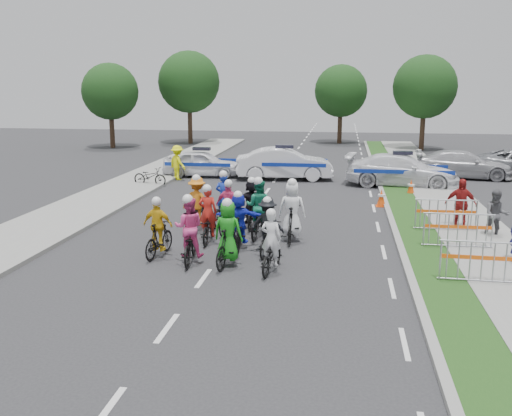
# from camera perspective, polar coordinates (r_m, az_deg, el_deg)

# --- Properties ---
(ground) EXTENTS (90.00, 90.00, 0.00)m
(ground) POSITION_cam_1_polar(r_m,az_deg,el_deg) (14.39, -5.28, -7.03)
(ground) COLOR #28282B
(ground) RESTS_ON ground
(curb_right) EXTENTS (0.20, 60.00, 0.12)m
(curb_right) POSITION_cam_1_polar(r_m,az_deg,el_deg) (18.84, 13.79, -2.48)
(curb_right) COLOR gray
(curb_right) RESTS_ON ground
(grass_strip) EXTENTS (1.20, 60.00, 0.11)m
(grass_strip) POSITION_cam_1_polar(r_m,az_deg,el_deg) (18.92, 15.90, -2.55)
(grass_strip) COLOR #1B4215
(grass_strip) RESTS_ON ground
(sidewalk_right) EXTENTS (2.40, 60.00, 0.13)m
(sidewalk_right) POSITION_cam_1_polar(r_m,az_deg,el_deg) (19.23, 21.23, -2.65)
(sidewalk_right) COLOR gray
(sidewalk_right) RESTS_ON ground
(sidewalk_left) EXTENTS (3.00, 60.00, 0.13)m
(sidewalk_left) POSITION_cam_1_polar(r_m,az_deg,el_deg) (21.19, -19.23, -1.17)
(sidewalk_left) COLOR gray
(sidewalk_left) RESTS_ON ground
(rider_0) EXTENTS (0.81, 1.72, 1.69)m
(rider_0) POSITION_cam_1_polar(r_m,az_deg,el_deg) (14.68, 1.53, -4.28)
(rider_0) COLOR black
(rider_0) RESTS_ON ground
(rider_1) EXTENTS (0.85, 1.82, 1.86)m
(rider_1) POSITION_cam_1_polar(r_m,az_deg,el_deg) (15.12, -2.80, -3.17)
(rider_1) COLOR black
(rider_1) RESTS_ON ground
(rider_2) EXTENTS (0.87, 1.93, 1.90)m
(rider_2) POSITION_cam_1_polar(r_m,az_deg,el_deg) (15.51, -6.68, -2.91)
(rider_2) COLOR black
(rider_2) RESTS_ON ground
(rider_3) EXTENTS (0.92, 1.70, 1.73)m
(rider_3) POSITION_cam_1_polar(r_m,az_deg,el_deg) (16.14, -9.72, -2.52)
(rider_3) COLOR black
(rider_3) RESTS_ON ground
(rider_4) EXTENTS (1.00, 1.72, 1.69)m
(rider_4) POSITION_cam_1_polar(r_m,az_deg,el_deg) (16.15, 1.16, -2.36)
(rider_4) COLOR black
(rider_4) RESTS_ON ground
(rider_5) EXTENTS (1.41, 1.69, 1.74)m
(rider_5) POSITION_cam_1_polar(r_m,az_deg,el_deg) (16.73, -1.75, -1.59)
(rider_5) COLOR black
(rider_5) RESTS_ON ground
(rider_6) EXTENTS (0.71, 1.80, 1.81)m
(rider_6) POSITION_cam_1_polar(r_m,az_deg,el_deg) (17.49, -4.79, -1.48)
(rider_6) COLOR black
(rider_6) RESTS_ON ground
(rider_7) EXTENTS (0.84, 1.89, 1.98)m
(rider_7) POSITION_cam_1_polar(r_m,az_deg,el_deg) (17.49, 3.61, -0.90)
(rider_7) COLOR black
(rider_7) RESTS_ON ground
(rider_8) EXTENTS (0.86, 1.95, 1.94)m
(rider_8) POSITION_cam_1_polar(r_m,az_deg,el_deg) (17.97, 0.26, -0.67)
(rider_8) COLOR black
(rider_8) RESTS_ON ground
(rider_9) EXTENTS (0.95, 1.76, 1.79)m
(rider_9) POSITION_cam_1_polar(r_m,az_deg,el_deg) (18.40, -2.69, -0.46)
(rider_9) COLOR black
(rider_9) RESTS_ON ground
(rider_10) EXTENTS (1.11, 1.91, 1.88)m
(rider_10) POSITION_cam_1_polar(r_m,az_deg,el_deg) (18.91, -5.87, -0.05)
(rider_10) COLOR black
(rider_10) RESTS_ON ground
(rider_11) EXTENTS (1.40, 1.67, 1.76)m
(rider_11) POSITION_cam_1_polar(r_m,az_deg,el_deg) (19.01, -0.40, 0.14)
(rider_11) COLOR black
(rider_11) RESTS_ON ground
(rider_12) EXTENTS (0.97, 1.94, 1.90)m
(rider_12) POSITION_cam_1_polar(r_m,az_deg,el_deg) (19.61, -3.20, 0.14)
(rider_12) COLOR black
(rider_12) RESTS_ON ground
(police_car_0) EXTENTS (4.12, 1.88, 1.37)m
(police_car_0) POSITION_cam_1_polar(r_m,az_deg,el_deg) (30.03, -5.44, 4.47)
(police_car_0) COLOR white
(police_car_0) RESTS_ON ground
(police_car_1) EXTENTS (5.02, 2.30, 1.60)m
(police_car_1) POSITION_cam_1_polar(r_m,az_deg,el_deg) (28.94, 2.85, 4.44)
(police_car_1) COLOR white
(police_car_1) RESTS_ON ground
(police_car_2) EXTENTS (5.46, 2.83, 1.51)m
(police_car_2) POSITION_cam_1_polar(r_m,az_deg,el_deg) (27.79, 14.37, 3.66)
(police_car_2) COLOR white
(police_car_2) RESTS_ON ground
(civilian_sedan) EXTENTS (4.98, 2.39, 1.40)m
(civilian_sedan) POSITION_cam_1_polar(r_m,az_deg,el_deg) (31.22, 20.03, 4.11)
(civilian_sedan) COLOR #AFAFB4
(civilian_sedan) RESTS_ON ground
(spectator_1) EXTENTS (0.83, 0.69, 1.57)m
(spectator_1) POSITION_cam_1_polar(r_m,az_deg,el_deg) (19.14, 22.91, -0.65)
(spectator_1) COLOR #4F4F53
(spectator_1) RESTS_ON ground
(spectator_2) EXTENTS (1.08, 0.66, 1.72)m
(spectator_2) POSITION_cam_1_polar(r_m,az_deg,el_deg) (20.03, 19.78, 0.36)
(spectator_2) COLOR maroon
(spectator_2) RESTS_ON ground
(marshal_hiviz) EXTENTS (1.28, 1.21, 1.74)m
(marshal_hiviz) POSITION_cam_1_polar(r_m,az_deg,el_deg) (29.02, -7.85, 4.51)
(marshal_hiviz) COLOR #F3F80D
(marshal_hiviz) RESTS_ON ground
(barrier_0) EXTENTS (2.01, 0.56, 1.12)m
(barrier_0) POSITION_cam_1_polar(r_m,az_deg,el_deg) (14.65, 21.64, -5.23)
(barrier_0) COLOR #A5A8AD
(barrier_0) RESTS_ON ground
(barrier_1) EXTENTS (2.01, 0.53, 1.12)m
(barrier_1) POSITION_cam_1_polar(r_m,az_deg,el_deg) (17.49, 19.51, -2.28)
(barrier_1) COLOR #A5A8AD
(barrier_1) RESTS_ON ground
(barrier_2) EXTENTS (2.02, 0.57, 1.12)m
(barrier_2) POSITION_cam_1_polar(r_m,az_deg,el_deg) (19.44, 18.44, -0.79)
(barrier_2) COLOR #A5A8AD
(barrier_2) RESTS_ON ground
(cone_0) EXTENTS (0.40, 0.40, 0.70)m
(cone_0) POSITION_cam_1_polar(r_m,az_deg,el_deg) (23.06, 12.42, 0.99)
(cone_0) COLOR #F24C0C
(cone_0) RESTS_ON ground
(cone_1) EXTENTS (0.40, 0.40, 0.70)m
(cone_1) POSITION_cam_1_polar(r_m,az_deg,el_deg) (25.69, 15.23, 1.98)
(cone_1) COLOR #F24C0C
(cone_1) RESTS_ON ground
(parked_bike) EXTENTS (1.76, 0.86, 0.88)m
(parked_bike) POSITION_cam_1_polar(r_m,az_deg,el_deg) (27.64, -10.57, 3.13)
(parked_bike) COLOR black
(parked_bike) RESTS_ON ground
(tree_0) EXTENTS (4.20, 4.20, 6.30)m
(tree_0) POSITION_cam_1_polar(r_m,az_deg,el_deg) (44.68, -14.40, 11.21)
(tree_0) COLOR #382619
(tree_0) RESTS_ON ground
(tree_1) EXTENTS (4.55, 4.55, 6.82)m
(tree_1) POSITION_cam_1_polar(r_m,az_deg,el_deg) (43.53, 16.54, 11.53)
(tree_1) COLOR #382619
(tree_1) RESTS_ON ground
(tree_3) EXTENTS (4.90, 4.90, 7.35)m
(tree_3) POSITION_cam_1_polar(r_m,az_deg,el_deg) (46.82, -6.71, 12.39)
(tree_3) COLOR #382619
(tree_3) RESTS_ON ground
(tree_4) EXTENTS (4.20, 4.20, 6.30)m
(tree_4) POSITION_cam_1_polar(r_m,az_deg,el_deg) (47.17, 8.48, 11.49)
(tree_4) COLOR #382619
(tree_4) RESTS_ON ground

